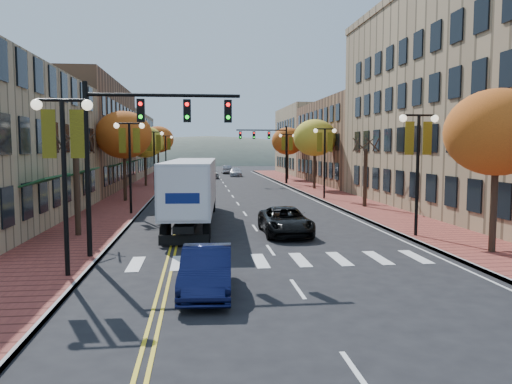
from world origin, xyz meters
name	(u,v)px	position (x,y,z in m)	size (l,w,h in m)	color
ground	(287,273)	(0.00, 0.00, 0.00)	(200.00, 200.00, 0.00)	black
sidewalk_left	(138,192)	(-9.00, 32.50, 0.07)	(4.00, 85.00, 0.15)	brown
sidewalk_right	(318,190)	(9.00, 32.50, 0.07)	(4.00, 85.00, 0.15)	brown
building_left_mid	(61,137)	(-17.00, 36.00, 5.50)	(12.00, 24.00, 11.00)	brown
building_left_far	(106,145)	(-17.00, 61.00, 4.75)	(12.00, 26.00, 9.50)	#9E8966
building_right_near	(507,104)	(18.50, 16.00, 7.50)	(15.00, 28.00, 15.00)	#997F5B
building_right_mid	(376,143)	(18.50, 42.00, 5.00)	(15.00, 24.00, 10.00)	brown
building_right_far	(329,141)	(18.50, 64.00, 5.50)	(15.00, 20.00, 11.00)	#9E8966
tree_left_a	(77,193)	(-9.00, 8.00, 2.25)	(0.28, 0.28, 4.20)	#382619
tree_left_b	(124,135)	(-9.00, 24.00, 5.45)	(4.48, 4.48, 7.21)	#382619
tree_left_c	(145,142)	(-9.00, 40.00, 5.05)	(4.16, 4.16, 6.69)	#382619
tree_left_d	(158,140)	(-9.00, 58.00, 5.60)	(4.61, 4.61, 7.42)	#382619
tree_right_a	(497,133)	(9.00, 2.00, 5.05)	(4.16, 4.16, 6.69)	#382619
tree_right_b	(365,178)	(9.00, 18.00, 2.25)	(0.28, 0.28, 4.20)	#382619
tree_right_c	(315,138)	(9.00, 34.00, 5.45)	(4.48, 4.48, 7.21)	#382619
tree_right_d	(288,141)	(9.00, 50.00, 5.29)	(4.35, 4.35, 7.00)	#382619
lamp_left_a	(64,152)	(-7.50, 0.00, 4.29)	(1.96, 0.36, 6.05)	black
lamp_left_b	(130,150)	(-7.50, 16.00, 4.29)	(1.96, 0.36, 6.05)	black
lamp_left_c	(154,149)	(-7.50, 34.00, 4.29)	(1.96, 0.36, 6.05)	black
lamp_left_d	(166,149)	(-7.50, 52.00, 4.29)	(1.96, 0.36, 6.05)	black
lamp_right_a	(418,151)	(7.50, 6.00, 4.29)	(1.96, 0.36, 6.05)	black
lamp_right_b	(325,149)	(7.50, 24.00, 4.29)	(1.96, 0.36, 6.05)	black
lamp_right_c	(287,149)	(7.50, 42.00, 4.29)	(1.96, 0.36, 6.05)	black
traffic_mast_near	(137,136)	(-5.48, 3.00, 4.92)	(6.10, 0.35, 7.00)	black
traffic_mast_far	(270,143)	(5.48, 42.00, 4.92)	(6.10, 0.34, 7.00)	black
semi_truck	(193,187)	(-3.40, 12.05, 2.18)	(3.16, 15.04, 3.73)	black
navy_sedan	(207,270)	(-2.86, -2.11, 0.71)	(1.50, 4.30, 1.42)	#0E1338
black_suv	(285,221)	(1.31, 7.78, 0.70)	(2.33, 5.06, 1.41)	black
car_far_white	(211,173)	(-1.31, 54.92, 0.79)	(1.87, 4.64, 1.58)	silver
car_far_silver	(236,172)	(2.61, 59.64, 0.65)	(1.83, 4.51, 1.31)	#B7B7BF
car_far_oncoming	(226,169)	(1.62, 67.84, 0.71)	(1.50, 4.30, 1.42)	#9A99A0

